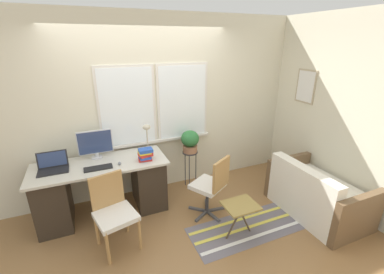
{
  "coord_description": "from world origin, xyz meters",
  "views": [
    {
      "loc": [
        -0.84,
        -2.96,
        2.31
      ],
      "look_at": [
        0.5,
        0.17,
        1.03
      ],
      "focal_mm": 24.0,
      "sensor_mm": 36.0,
      "label": 1
    }
  ],
  "objects_px": {
    "monitor": "(95,144)",
    "potted_plant": "(190,141)",
    "desk_lamp": "(147,133)",
    "couch_loveseat": "(315,195)",
    "keyboard": "(98,168)",
    "plant_stand": "(190,157)",
    "office_chair_swivel": "(212,185)",
    "book_stack": "(145,154)",
    "desk_chair_wooden": "(113,210)",
    "laptop": "(53,167)",
    "mouse": "(120,163)",
    "folding_stool": "(240,208)"
  },
  "relations": [
    {
      "from": "desk_chair_wooden",
      "to": "folding_stool",
      "type": "bearing_deg",
      "value": -31.44
    },
    {
      "from": "mouse",
      "to": "laptop",
      "type": "bearing_deg",
      "value": 168.11
    },
    {
      "from": "desk_lamp",
      "to": "desk_chair_wooden",
      "type": "relative_size",
      "value": 0.48
    },
    {
      "from": "desk_lamp",
      "to": "couch_loveseat",
      "type": "bearing_deg",
      "value": -31.78
    },
    {
      "from": "desk_lamp",
      "to": "office_chair_swivel",
      "type": "xyz_separation_m",
      "value": [
        0.68,
        -0.73,
        -0.6
      ]
    },
    {
      "from": "mouse",
      "to": "potted_plant",
      "type": "relative_size",
      "value": 0.2
    },
    {
      "from": "mouse",
      "to": "folding_stool",
      "type": "xyz_separation_m",
      "value": [
        1.25,
        -0.99,
        -0.39
      ]
    },
    {
      "from": "desk_chair_wooden",
      "to": "couch_loveseat",
      "type": "distance_m",
      "value": 2.71
    },
    {
      "from": "desk_lamp",
      "to": "mouse",
      "type": "bearing_deg",
      "value": -150.96
    },
    {
      "from": "mouse",
      "to": "office_chair_swivel",
      "type": "distance_m",
      "value": 1.26
    },
    {
      "from": "laptop",
      "to": "desk_lamp",
      "type": "xyz_separation_m",
      "value": [
        1.23,
        0.08,
        0.25
      ]
    },
    {
      "from": "desk_chair_wooden",
      "to": "plant_stand",
      "type": "bearing_deg",
      "value": 18.85
    },
    {
      "from": "plant_stand",
      "to": "mouse",
      "type": "bearing_deg",
      "value": -165.17
    },
    {
      "from": "desk_lamp",
      "to": "couch_loveseat",
      "type": "xyz_separation_m",
      "value": [
        2.04,
        -1.26,
        -0.8
      ]
    },
    {
      "from": "keyboard",
      "to": "plant_stand",
      "type": "relative_size",
      "value": 0.54
    },
    {
      "from": "desk_chair_wooden",
      "to": "plant_stand",
      "type": "relative_size",
      "value": 1.36
    },
    {
      "from": "couch_loveseat",
      "to": "folding_stool",
      "type": "bearing_deg",
      "value": 88.84
    },
    {
      "from": "desk_chair_wooden",
      "to": "plant_stand",
      "type": "distance_m",
      "value": 1.55
    },
    {
      "from": "laptop",
      "to": "desk_lamp",
      "type": "distance_m",
      "value": 1.26
    },
    {
      "from": "desk_lamp",
      "to": "office_chair_swivel",
      "type": "bearing_deg",
      "value": -46.99
    },
    {
      "from": "monitor",
      "to": "plant_stand",
      "type": "height_order",
      "value": "monitor"
    },
    {
      "from": "monitor",
      "to": "folding_stool",
      "type": "distance_m",
      "value": 2.1
    },
    {
      "from": "office_chair_swivel",
      "to": "potted_plant",
      "type": "distance_m",
      "value": 0.86
    },
    {
      "from": "mouse",
      "to": "book_stack",
      "type": "height_order",
      "value": "book_stack"
    },
    {
      "from": "laptop",
      "to": "monitor",
      "type": "height_order",
      "value": "monitor"
    },
    {
      "from": "keyboard",
      "to": "potted_plant",
      "type": "distance_m",
      "value": 1.43
    },
    {
      "from": "keyboard",
      "to": "book_stack",
      "type": "relative_size",
      "value": 1.69
    },
    {
      "from": "monitor",
      "to": "couch_loveseat",
      "type": "distance_m",
      "value": 3.14
    },
    {
      "from": "office_chair_swivel",
      "to": "plant_stand",
      "type": "distance_m",
      "value": 0.79
    },
    {
      "from": "keyboard",
      "to": "book_stack",
      "type": "bearing_deg",
      "value": 0.86
    },
    {
      "from": "monitor",
      "to": "desk_chair_wooden",
      "type": "bearing_deg",
      "value": -84.97
    },
    {
      "from": "desk_chair_wooden",
      "to": "office_chair_swivel",
      "type": "height_order",
      "value": "office_chair_swivel"
    },
    {
      "from": "couch_loveseat",
      "to": "potted_plant",
      "type": "xyz_separation_m",
      "value": [
        -1.35,
        1.32,
        0.56
      ]
    },
    {
      "from": "potted_plant",
      "to": "keyboard",
      "type": "bearing_deg",
      "value": -167.61
    },
    {
      "from": "desk_lamp",
      "to": "book_stack",
      "type": "distance_m",
      "value": 0.34
    },
    {
      "from": "couch_loveseat",
      "to": "plant_stand",
      "type": "distance_m",
      "value": 1.91
    },
    {
      "from": "laptop",
      "to": "couch_loveseat",
      "type": "bearing_deg",
      "value": -19.91
    },
    {
      "from": "desk_lamp",
      "to": "desk_chair_wooden",
      "type": "xyz_separation_m",
      "value": [
        -0.62,
        -0.78,
        -0.6
      ]
    },
    {
      "from": "office_chair_swivel",
      "to": "plant_stand",
      "type": "bearing_deg",
      "value": -121.07
    },
    {
      "from": "book_stack",
      "to": "folding_stool",
      "type": "distance_m",
      "value": 1.42
    },
    {
      "from": "monitor",
      "to": "book_stack",
      "type": "bearing_deg",
      "value": -29.58
    },
    {
      "from": "monitor",
      "to": "office_chair_swivel",
      "type": "relative_size",
      "value": 0.51
    },
    {
      "from": "laptop",
      "to": "desk_chair_wooden",
      "type": "bearing_deg",
      "value": -48.98
    },
    {
      "from": "desk_lamp",
      "to": "folding_stool",
      "type": "bearing_deg",
      "value": -56.83
    },
    {
      "from": "desk_chair_wooden",
      "to": "keyboard",
      "type": "bearing_deg",
      "value": 85.93
    },
    {
      "from": "office_chair_swivel",
      "to": "monitor",
      "type": "bearing_deg",
      "value": -61.38
    },
    {
      "from": "keyboard",
      "to": "couch_loveseat",
      "type": "distance_m",
      "value": 2.97
    },
    {
      "from": "desk_lamp",
      "to": "plant_stand",
      "type": "height_order",
      "value": "desk_lamp"
    },
    {
      "from": "monitor",
      "to": "potted_plant",
      "type": "bearing_deg",
      "value": -1.83
    },
    {
      "from": "potted_plant",
      "to": "monitor",
      "type": "bearing_deg",
      "value": 178.17
    }
  ]
}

